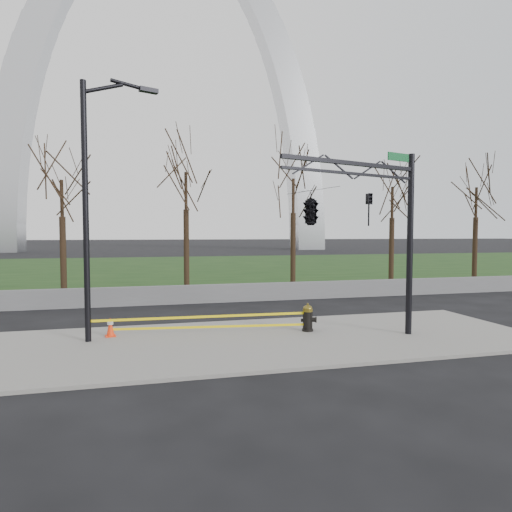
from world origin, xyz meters
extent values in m
plane|color=black|center=(0.00, 0.00, 0.00)|extent=(500.00, 500.00, 0.00)
cube|color=gray|center=(0.00, 0.00, 0.05)|extent=(18.00, 6.00, 0.10)
cube|color=#163312|center=(0.00, 30.00, 0.03)|extent=(120.00, 40.00, 0.06)
cube|color=#59595B|center=(0.00, 8.00, 0.45)|extent=(60.00, 0.30, 0.90)
cylinder|color=black|center=(1.82, 0.68, 0.13)|extent=(0.39, 0.39, 0.07)
cylinder|color=black|center=(1.82, 0.68, 0.44)|extent=(0.29, 0.29, 0.68)
cylinder|color=black|center=(2.04, 0.58, 0.50)|extent=(0.28, 0.26, 0.18)
cylinder|color=black|center=(1.67, 0.75, 0.46)|extent=(0.15, 0.15, 0.11)
cylinder|color=brown|center=(1.82, 0.68, 0.80)|extent=(0.34, 0.34, 0.07)
ellipsoid|color=brown|center=(1.82, 0.68, 0.87)|extent=(0.32, 0.32, 0.24)
cylinder|color=brown|center=(1.82, 0.68, 1.01)|extent=(0.07, 0.07, 0.09)
cube|color=#FF340D|center=(-4.63, 1.49, 0.12)|extent=(0.37, 0.37, 0.04)
cone|color=#FF340D|center=(-4.63, 1.49, 0.43)|extent=(0.25, 0.25, 0.58)
cylinder|color=white|center=(-4.63, 1.49, 0.53)|extent=(0.19, 0.19, 0.09)
cylinder|color=black|center=(-5.24, 0.99, 4.00)|extent=(0.18, 0.18, 8.00)
cylinder|color=black|center=(-4.72, 1.17, 7.85)|extent=(1.24, 0.51, 0.56)
cylinder|color=black|center=(-3.91, 1.43, 8.10)|extent=(1.18, 0.49, 0.22)
cube|color=black|center=(-3.34, 1.62, 8.05)|extent=(0.64, 0.40, 0.14)
cylinder|color=black|center=(4.93, -0.49, 3.00)|extent=(0.20, 0.20, 6.00)
cube|color=black|center=(2.51, -1.14, 5.50)|extent=(4.86, 1.40, 0.12)
cube|color=black|center=(2.51, -1.14, 5.20)|extent=(4.85, 1.36, 0.08)
cube|color=#0C5926|center=(4.35, -0.65, 5.85)|extent=(0.88, 0.27, 0.25)
imported|color=black|center=(3.19, -0.96, 4.15)|extent=(0.21, 0.24, 1.00)
imported|color=black|center=(1.06, -1.52, 4.15)|extent=(1.15, 2.54, 1.00)
cube|color=yellow|center=(-1.71, 0.84, 0.72)|extent=(7.06, 0.32, 0.08)
cube|color=yellow|center=(-1.40, 1.08, 0.33)|extent=(6.46, 0.81, 0.08)
camera|label=1|loc=(-3.31, -12.75, 3.41)|focal=29.69mm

